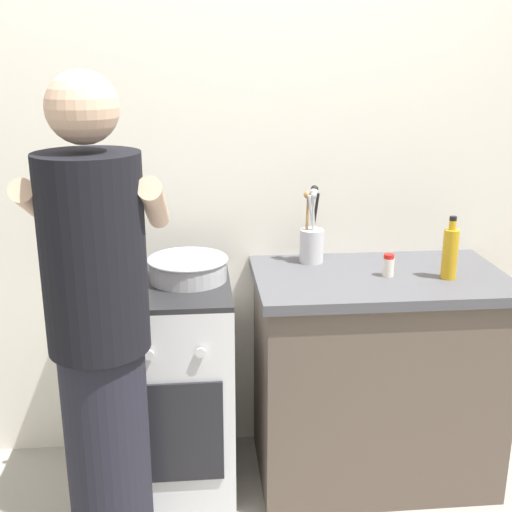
# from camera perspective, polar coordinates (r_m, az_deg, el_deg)

# --- Properties ---
(ground) EXTENTS (6.00, 6.00, 0.00)m
(ground) POSITION_cam_1_polar(r_m,az_deg,el_deg) (2.85, -0.83, -20.37)
(ground) COLOR gray
(back_wall) EXTENTS (3.20, 0.10, 2.50)m
(back_wall) POSITION_cam_1_polar(r_m,az_deg,el_deg) (2.82, 2.34, 7.23)
(back_wall) COLOR silver
(back_wall) RESTS_ON ground
(countertop) EXTENTS (1.00, 0.60, 0.90)m
(countertop) POSITION_cam_1_polar(r_m,az_deg,el_deg) (2.82, 10.28, -10.24)
(countertop) COLOR brown
(countertop) RESTS_ON ground
(stove_range) EXTENTS (0.60, 0.62, 0.90)m
(stove_range) POSITION_cam_1_polar(r_m,az_deg,el_deg) (2.73, -8.61, -11.16)
(stove_range) COLOR silver
(stove_range) RESTS_ON ground
(pot) EXTENTS (0.24, 0.18, 0.13)m
(pot) POSITION_cam_1_polar(r_m,az_deg,el_deg) (2.51, -12.35, -1.05)
(pot) COLOR #38383D
(pot) RESTS_ON stove_range
(mixing_bowl) EXTENTS (0.31, 0.31, 0.09)m
(mixing_bowl) POSITION_cam_1_polar(r_m,az_deg,el_deg) (2.54, -5.94, -1.01)
(mixing_bowl) COLOR #B7B7BC
(mixing_bowl) RESTS_ON stove_range
(utensil_crock) EXTENTS (0.10, 0.10, 0.33)m
(utensil_crock) POSITION_cam_1_polar(r_m,az_deg,el_deg) (2.74, 4.86, 1.39)
(utensil_crock) COLOR silver
(utensil_crock) RESTS_ON countertop
(spice_bottle) EXTENTS (0.04, 0.04, 0.09)m
(spice_bottle) POSITION_cam_1_polar(r_m,az_deg,el_deg) (2.62, 11.44, -0.81)
(spice_bottle) COLOR silver
(spice_bottle) RESTS_ON countertop
(oil_bottle) EXTENTS (0.06, 0.06, 0.25)m
(oil_bottle) POSITION_cam_1_polar(r_m,az_deg,el_deg) (2.63, 16.52, 0.29)
(oil_bottle) COLOR gold
(oil_bottle) RESTS_ON countertop
(person) EXTENTS (0.41, 0.50, 1.70)m
(person) POSITION_cam_1_polar(r_m,az_deg,el_deg) (2.05, -13.27, -8.67)
(person) COLOR black
(person) RESTS_ON ground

